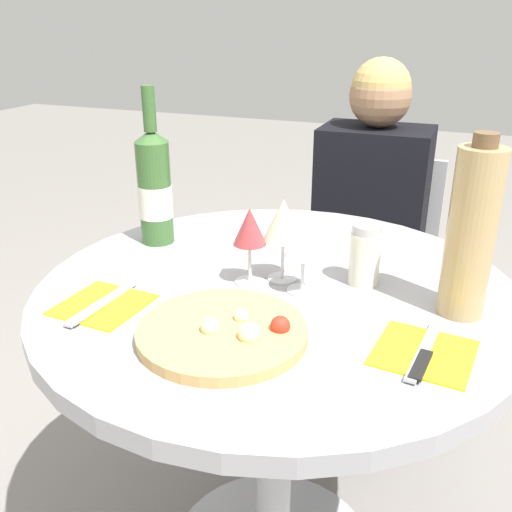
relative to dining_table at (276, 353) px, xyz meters
name	(u,v)px	position (x,y,z in m)	size (l,w,h in m)	color
dining_table	(276,353)	(0.00, 0.00, 0.00)	(0.96, 0.96, 0.76)	#B2B2B7
chair_behind_diner	(368,282)	(0.04, 0.85, -0.21)	(0.41, 0.41, 0.82)	#ADADB2
seated_diner	(362,266)	(0.04, 0.71, -0.09)	(0.33, 0.47, 1.15)	black
pizza_large	(224,332)	(-0.02, -0.22, 0.17)	(0.29, 0.29, 0.05)	tan
wine_bottle	(155,188)	(-0.34, 0.12, 0.29)	(0.08, 0.08, 0.36)	#38602D
tall_carafe	(471,233)	(0.35, 0.02, 0.31)	(0.08, 0.08, 0.33)	tan
sugar_shaker	(365,255)	(0.16, 0.07, 0.22)	(0.06, 0.06, 0.13)	silver
wine_glass_front_left	(250,229)	(-0.06, -0.01, 0.28)	(0.07, 0.07, 0.16)	silver
wine_glass_front_right	(304,241)	(0.05, -0.01, 0.26)	(0.07, 0.07, 0.14)	silver
wine_glass_center	(283,221)	(0.00, 0.03, 0.29)	(0.08, 0.08, 0.17)	silver
place_setting_left	(102,305)	(-0.27, -0.20, 0.16)	(0.16, 0.19, 0.01)	yellow
place_setting_right	(424,353)	(0.30, -0.15, 0.16)	(0.17, 0.19, 0.01)	yellow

